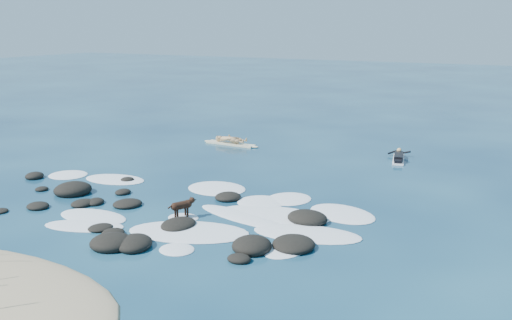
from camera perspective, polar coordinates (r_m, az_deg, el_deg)
The scene contains 6 objects.
ground at distance 21.49m, azimuth -8.93°, elevation -4.07°, with size 160.00×160.00×0.00m, color #0A2642.
reef_rocks at distance 19.41m, azimuth -9.50°, elevation -5.70°, with size 14.31×7.11×0.59m.
breaking_foam at distance 20.15m, azimuth -4.73°, elevation -5.12°, with size 14.78×7.92×0.12m.
standing_surfer_rig at distance 30.79m, azimuth -2.56°, elevation 2.93°, with size 3.43×0.70×1.95m.
paddling_surfer_rig at distance 28.26m, azimuth 14.07°, elevation 0.27°, with size 1.24×2.53×0.44m.
dog at distance 19.39m, azimuth -7.33°, elevation -4.50°, with size 0.59×1.06×0.72m.
Camera 1 is at (12.33, -16.37, 6.46)m, focal length 40.00 mm.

